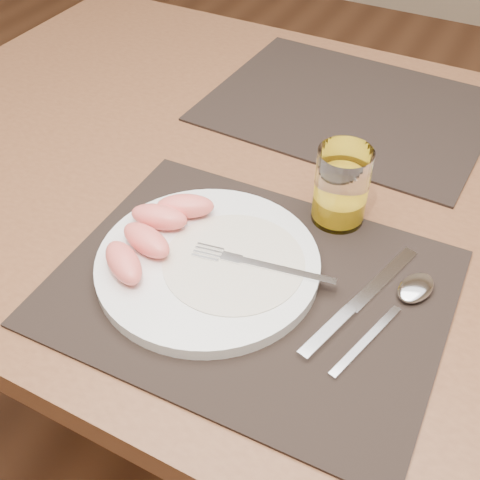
% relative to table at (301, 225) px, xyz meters
% --- Properties ---
extents(ground, '(5.00, 5.00, 0.00)m').
position_rel_table_xyz_m(ground, '(0.00, 0.00, -0.67)').
color(ground, brown).
rests_on(ground, ground).
extents(table, '(1.40, 0.90, 0.75)m').
position_rel_table_xyz_m(table, '(0.00, 0.00, 0.00)').
color(table, brown).
rests_on(table, ground).
extents(placemat_near, '(0.46, 0.36, 0.00)m').
position_rel_table_xyz_m(placemat_near, '(0.02, -0.22, 0.09)').
color(placemat_near, black).
rests_on(placemat_near, table).
extents(placemat_far, '(0.46, 0.37, 0.00)m').
position_rel_table_xyz_m(placemat_far, '(-0.01, 0.22, 0.09)').
color(placemat_far, black).
rests_on(placemat_far, table).
extents(plate, '(0.27, 0.27, 0.02)m').
position_rel_table_xyz_m(plate, '(-0.03, -0.22, 0.10)').
color(plate, white).
rests_on(plate, placemat_near).
extents(plate_dressing, '(0.17, 0.17, 0.00)m').
position_rel_table_xyz_m(plate_dressing, '(-0.00, -0.21, 0.10)').
color(plate_dressing, white).
rests_on(plate_dressing, plate).
extents(fork, '(0.17, 0.05, 0.00)m').
position_rel_table_xyz_m(fork, '(0.02, -0.20, 0.11)').
color(fork, silver).
rests_on(fork, plate).
extents(knife, '(0.07, 0.22, 0.01)m').
position_rel_table_xyz_m(knife, '(0.14, -0.20, 0.09)').
color(knife, silver).
rests_on(knife, placemat_near).
extents(spoon, '(0.07, 0.19, 0.01)m').
position_rel_table_xyz_m(spoon, '(0.19, -0.15, 0.09)').
color(spoon, silver).
rests_on(spoon, placemat_near).
extents(juice_glass, '(0.07, 0.07, 0.11)m').
position_rel_table_xyz_m(juice_glass, '(0.07, -0.06, 0.13)').
color(juice_glass, white).
rests_on(juice_glass, placemat_near).
extents(grapefruit_wedges, '(0.10, 0.19, 0.03)m').
position_rel_table_xyz_m(grapefruit_wedges, '(-0.11, -0.22, 0.12)').
color(grapefruit_wedges, '#FF7868').
rests_on(grapefruit_wedges, plate).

